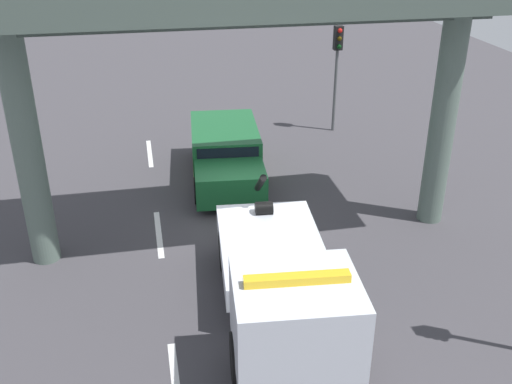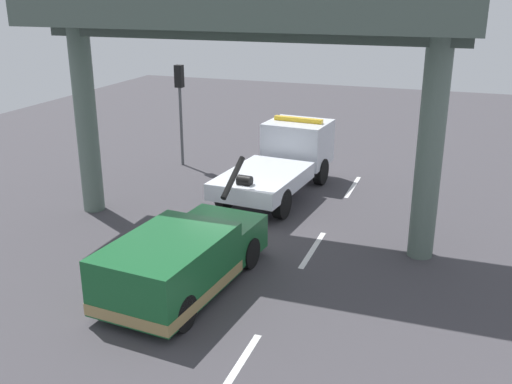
% 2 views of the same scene
% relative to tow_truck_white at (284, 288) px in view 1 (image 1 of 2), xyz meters
% --- Properties ---
extents(ground_plane, '(60.00, 40.00, 0.10)m').
position_rel_tow_truck_white_xyz_m(ground_plane, '(-4.84, 0.07, -1.25)').
color(ground_plane, '#423F44').
extents(lane_stripe_west, '(2.60, 0.16, 0.01)m').
position_rel_tow_truck_white_xyz_m(lane_stripe_west, '(-10.84, -2.39, -1.20)').
color(lane_stripe_west, silver).
rests_on(lane_stripe_west, ground).
extents(lane_stripe_mid, '(2.60, 0.16, 0.01)m').
position_rel_tow_truck_white_xyz_m(lane_stripe_mid, '(-4.84, -2.39, -1.20)').
color(lane_stripe_mid, silver).
rests_on(lane_stripe_mid, ground).
extents(tow_truck_white, '(7.33, 2.91, 2.46)m').
position_rel_tow_truck_white_xyz_m(tow_truck_white, '(0.00, 0.00, 0.00)').
color(tow_truck_white, silver).
rests_on(tow_truck_white, ground).
extents(towed_van_green, '(5.37, 2.62, 1.58)m').
position_rel_tow_truck_white_xyz_m(towed_van_green, '(-8.28, 0.07, -0.42)').
color(towed_van_green, '#195B2D').
rests_on(towed_van_green, ground).
extents(overpass_structure, '(3.60, 12.78, 7.06)m').
position_rel_tow_truck_white_xyz_m(overpass_structure, '(-4.17, 0.07, 4.95)').
color(overpass_structure, '#596B60').
rests_on(overpass_structure, ground).
extents(traffic_light_near, '(0.39, 0.32, 4.16)m').
position_rel_tow_truck_white_xyz_m(traffic_light_near, '(-11.82, 5.01, 1.84)').
color(traffic_light_near, '#515456').
rests_on(traffic_light_near, ground).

